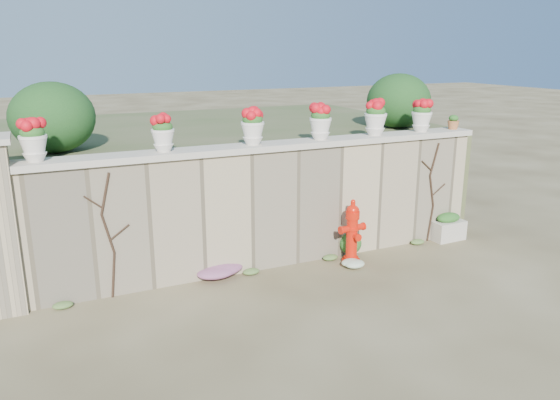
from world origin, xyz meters
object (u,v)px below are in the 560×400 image
planter_box (448,227)px  fire_hydrant (352,231)px  urn_pot_0 (33,141)px  terracotta_pot (453,123)px

planter_box → fire_hydrant: bearing=-175.8°
planter_box → urn_pot_0: (-7.12, 0.31, 2.14)m
planter_box → terracotta_pot: terracotta_pot is taller
urn_pot_0 → terracotta_pot: size_ratio=2.21×
urn_pot_0 → terracotta_pot: 7.32m
terracotta_pot → planter_box: bearing=-123.0°
urn_pot_0 → terracotta_pot: (7.32, 0.00, -0.17)m
terracotta_pot → urn_pot_0: bearing=180.0°
fire_hydrant → planter_box: size_ratio=1.72×
urn_pot_0 → planter_box: bearing=-2.5°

